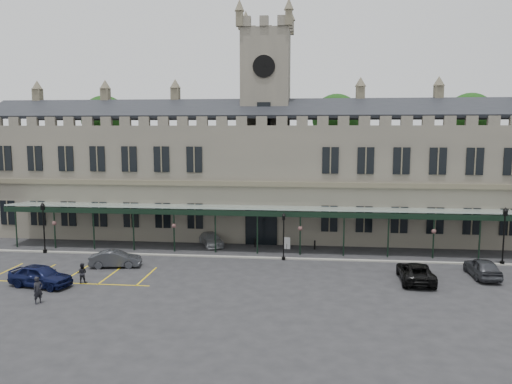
# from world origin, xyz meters

# --- Properties ---
(ground) EXTENTS (140.00, 140.00, 0.00)m
(ground) POSITION_xyz_m (0.00, 0.00, 0.00)
(ground) COLOR black
(station_building) EXTENTS (60.00, 10.36, 17.30)m
(station_building) POSITION_xyz_m (0.00, 15.91, 6.47)
(station_building) COLOR #5E594E
(station_building) RESTS_ON ground
(clock_tower) EXTENTS (5.60, 5.60, 24.80)m
(clock_tower) POSITION_xyz_m (0.00, 16.00, 13.11)
(clock_tower) COLOR #5E594E
(clock_tower) RESTS_ON ground
(canopy) EXTENTS (50.00, 4.10, 4.30)m
(canopy) POSITION_xyz_m (0.00, 7.46, 2.40)
(canopy) COLOR #8C9E93
(canopy) RESTS_ON ground
(kerb) EXTENTS (60.00, 0.40, 0.12)m
(kerb) POSITION_xyz_m (0.00, 5.50, 0.06)
(kerb) COLOR gray
(kerb) RESTS_ON ground
(parking_markings) EXTENTS (16.00, 6.00, 0.01)m
(parking_markings) POSITION_xyz_m (-14.00, -1.50, 0.00)
(parking_markings) COLOR gold
(parking_markings) RESTS_ON ground
(tree_behind_left) EXTENTS (6.00, 6.00, 16.00)m
(tree_behind_left) POSITION_xyz_m (-22.00, 25.00, 12.81)
(tree_behind_left) COLOR #332314
(tree_behind_left) RESTS_ON ground
(tree_behind_mid) EXTENTS (6.00, 6.00, 16.00)m
(tree_behind_mid) POSITION_xyz_m (8.00, 25.00, 12.81)
(tree_behind_mid) COLOR #332314
(tree_behind_mid) RESTS_ON ground
(tree_behind_right) EXTENTS (6.00, 6.00, 16.00)m
(tree_behind_right) POSITION_xyz_m (24.00, 25.00, 12.81)
(tree_behind_right) COLOR #332314
(tree_behind_right) RESTS_ON ground
(lamp_post_left) EXTENTS (0.46, 0.46, 4.85)m
(lamp_post_left) POSITION_xyz_m (-20.05, 5.33, 2.87)
(lamp_post_left) COLOR black
(lamp_post_left) RESTS_ON ground
(lamp_post_mid) EXTENTS (0.41, 0.41, 4.29)m
(lamp_post_mid) POSITION_xyz_m (2.57, 5.17, 2.55)
(lamp_post_mid) COLOR black
(lamp_post_mid) RESTS_ON ground
(lamp_post_right) EXTENTS (0.48, 0.48, 5.07)m
(lamp_post_right) POSITION_xyz_m (21.42, 5.53, 3.00)
(lamp_post_right) COLOR black
(lamp_post_right) RESTS_ON ground
(traffic_cone) EXTENTS (0.43, 0.43, 0.68)m
(traffic_cone) POSITION_xyz_m (13.02, -0.10, 0.33)
(traffic_cone) COLOR #F35907
(traffic_cone) RESTS_ON ground
(sign_board) EXTENTS (0.68, 0.16, 1.17)m
(sign_board) POSITION_xyz_m (2.66, 9.33, 0.57)
(sign_board) COLOR black
(sign_board) RESTS_ON ground
(bollard_left) EXTENTS (0.15, 0.15, 0.87)m
(bollard_left) POSITION_xyz_m (-0.51, 9.90, 0.43)
(bollard_left) COLOR black
(bollard_left) RESTS_ON ground
(bollard_right) EXTENTS (0.16, 0.16, 0.88)m
(bollard_right) POSITION_xyz_m (5.38, 9.43, 0.44)
(bollard_right) COLOR black
(bollard_right) RESTS_ON ground
(car_left_a) EXTENTS (5.12, 2.88, 1.65)m
(car_left_a) POSITION_xyz_m (-15.00, -4.37, 0.82)
(car_left_a) COLOR black
(car_left_a) RESTS_ON ground
(car_left_b) EXTENTS (4.44, 2.17, 1.40)m
(car_left_b) POSITION_xyz_m (-11.50, 1.34, 0.70)
(car_left_b) COLOR #303237
(car_left_b) RESTS_ON ground
(car_taxi) EXTENTS (3.55, 4.68, 1.26)m
(car_taxi) POSITION_xyz_m (-5.00, 10.00, 0.63)
(car_taxi) COLOR #9C9FA4
(car_taxi) RESTS_ON ground
(car_van) EXTENTS (2.64, 5.36, 1.46)m
(car_van) POSITION_xyz_m (13.00, -0.07, 0.73)
(car_van) COLOR black
(car_van) RESTS_ON ground
(car_right_a) EXTENTS (1.92, 4.61, 1.56)m
(car_right_a) POSITION_xyz_m (18.47, 1.60, 0.78)
(car_right_a) COLOR #303237
(car_right_a) RESTS_ON ground
(person_a) EXTENTS (0.72, 0.80, 1.85)m
(person_a) POSITION_xyz_m (-13.20, -7.86, 0.92)
(person_a) COLOR black
(person_a) RESTS_ON ground
(person_b) EXTENTS (0.83, 0.69, 1.56)m
(person_b) POSITION_xyz_m (-12.30, -3.26, 0.78)
(person_b) COLOR black
(person_b) RESTS_ON ground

